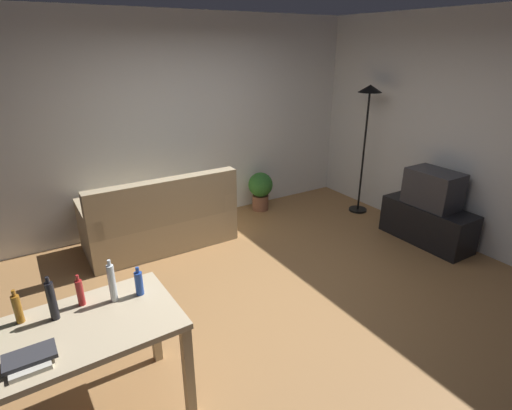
{
  "coord_description": "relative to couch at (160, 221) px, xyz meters",
  "views": [
    {
      "loc": [
        -1.92,
        -2.79,
        2.31
      ],
      "look_at": [
        0.1,
        0.5,
        0.75
      ],
      "focal_mm": 28.02,
      "sensor_mm": 36.0,
      "label": 1
    }
  ],
  "objects": [
    {
      "name": "bottle_clear",
      "position": [
        -0.97,
        -2.04,
        0.59
      ],
      "size": [
        0.05,
        0.05,
        0.3
      ],
      "color": "silver",
      "rests_on": "desk"
    },
    {
      "name": "book_stack",
      "position": [
        -1.48,
        -2.38,
        0.48
      ],
      "size": [
        0.26,
        0.19,
        0.05
      ],
      "color": "beige",
      "rests_on": "desk"
    },
    {
      "name": "wall_rear",
      "position": [
        0.6,
        0.61,
        1.04
      ],
      "size": [
        5.2,
        0.1,
        2.7
      ],
      "primitive_type": "cube",
      "color": "white",
      "rests_on": "ground_plane"
    },
    {
      "name": "couch",
      "position": [
        0.0,
        0.0,
        0.0
      ],
      "size": [
        1.74,
        0.84,
        0.92
      ],
      "rotation": [
        0.0,
        0.0,
        3.14
      ],
      "color": "tan",
      "rests_on": "ground_plane"
    },
    {
      "name": "bottle_amber",
      "position": [
        -1.5,
        -1.96,
        0.55
      ],
      "size": [
        0.05,
        0.05,
        0.22
      ],
      "color": "#9E6019",
      "rests_on": "desk"
    },
    {
      "name": "bottle_blue",
      "position": [
        -0.8,
        -2.05,
        0.54
      ],
      "size": [
        0.05,
        0.05,
        0.2
      ],
      "color": "#2347A3",
      "rests_on": "desk"
    },
    {
      "name": "bottle_red",
      "position": [
        -1.16,
        -1.97,
        0.55
      ],
      "size": [
        0.04,
        0.04,
        0.22
      ],
      "color": "#AD2323",
      "rests_on": "desk"
    },
    {
      "name": "desk",
      "position": [
        -1.24,
        -2.19,
        0.34
      ],
      "size": [
        1.22,
        0.74,
        0.76
      ],
      "rotation": [
        0.0,
        0.0,
        0.03
      ],
      "color": "#C6B28E",
      "rests_on": "ground_plane"
    },
    {
      "name": "tv_stand",
      "position": [
        2.85,
        -1.65,
        -0.07
      ],
      "size": [
        0.44,
        1.1,
        0.48
      ],
      "rotation": [
        0.0,
        0.0,
        1.57
      ],
      "color": "black",
      "rests_on": "ground_plane"
    },
    {
      "name": "ground_plane",
      "position": [
        0.6,
        -1.59,
        -0.32
      ],
      "size": [
        5.2,
        4.4,
        0.02
      ],
      "primitive_type": "cube",
      "color": "#9E7042"
    },
    {
      "name": "wall_right",
      "position": [
        3.2,
        -1.59,
        1.04
      ],
      "size": [
        0.1,
        4.4,
        2.7
      ],
      "primitive_type": "cube",
      "color": "silver",
      "rests_on": "ground_plane"
    },
    {
      "name": "bottle_dark",
      "position": [
        -1.32,
        -2.04,
        0.58
      ],
      "size": [
        0.05,
        0.05,
        0.29
      ],
      "color": "black",
      "rests_on": "desk"
    },
    {
      "name": "torchiere_lamp",
      "position": [
        2.85,
        -0.49,
        1.11
      ],
      "size": [
        0.32,
        0.32,
        1.81
      ],
      "color": "black",
      "rests_on": "ground_plane"
    },
    {
      "name": "potted_plant",
      "position": [
        1.64,
        0.31,
        0.02
      ],
      "size": [
        0.36,
        0.36,
        0.57
      ],
      "color": "brown",
      "rests_on": "ground_plane"
    },
    {
      "name": "tv",
      "position": [
        2.85,
        -1.65,
        0.39
      ],
      "size": [
        0.41,
        0.6,
        0.44
      ],
      "rotation": [
        0.0,
        0.0,
        1.57
      ],
      "color": "#2D2D33",
      "rests_on": "tv_stand"
    }
  ]
}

